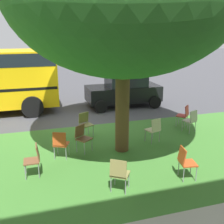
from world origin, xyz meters
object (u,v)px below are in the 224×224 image
Objects in this scene: chair_1 at (186,161)px; chair_6 at (154,128)px; chair_0 at (191,119)px; chair_4 at (85,122)px; chair_8 at (34,158)px; chair_2 at (82,136)px; chair_5 at (184,114)px; parked_car at (124,90)px; chair_3 at (61,143)px; chair_7 at (119,172)px.

chair_1 is 2.44m from chair_6.
chair_0 and chair_4 have the same top height.
chair_2 is at bearing -142.81° from chair_8.
chair_5 is 0.24× the size of parked_car.
chair_1 is 3.65m from chair_3.
chair_6 is (-0.25, -2.43, 0.00)m from chair_1.
chair_7 is 2.37m from chair_8.
chair_8 is (1.93, -1.37, 0.00)m from chair_7.
chair_5 is at bearing 109.89° from parked_car.
chair_5 is (-5.10, -1.49, 0.00)m from chair_3.
chair_4 is at bearing -31.25° from chair_6.
chair_0 is 0.24× the size of parked_car.
chair_0 and chair_8 have the same top height.
chair_4 is (1.90, -3.73, 0.00)m from chair_1.
chair_4 is at bearing -89.00° from chair_7.
chair_2 is (4.27, 0.49, 0.00)m from chair_0.
chair_4 is 2.51m from chair_6.
chair_0 is 5.07m from chair_3.
chair_1 is at bearing -177.43° from chair_7.
chair_4 is (-1.08, -1.62, 0.00)m from chair_3.
parked_car is at bearing -96.61° from chair_6.
chair_2 is 0.24× the size of parked_car.
chair_4 is 3.08m from chair_8.
chair_3 is at bearing 9.27° from chair_0.
chair_1 is 1.00× the size of chair_4.
chair_3 is 0.24× the size of parked_car.
chair_6 and chair_7 have the same top height.
parked_car is at bearing -127.53° from chair_8.
chair_8 is at bearing 37.19° from chair_2.
chair_7 is (-1.14, 2.19, 0.00)m from chair_3.
chair_0 is 4.49m from parked_car.
chair_2 is 2.55m from chair_7.
parked_car reaches higher than chair_8.
chair_4 and chair_7 have the same top height.
parked_car is (1.21, -4.31, 0.32)m from chair_0.
chair_5 is 1.00× the size of chair_7.
chair_1 and chair_7 have the same top height.
parked_car is at bearing -96.34° from chair_1.
chair_7 is at bearing 50.30° from chair_6.
chair_0 is 4.00m from chair_4.
chair_4 is 1.00× the size of chair_7.
chair_3 and chair_8 have the same top height.
chair_3 is 1.95m from chair_4.
chair_5 is 1.00× the size of chair_8.
chair_0 is 1.00× the size of chair_7.
parked_car reaches higher than chair_6.
chair_3 is at bearing 16.27° from chair_5.
chair_8 is at bearing 52.64° from chair_4.
chair_4 is 0.24× the size of parked_car.
chair_4 is at bearing -127.36° from chair_8.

